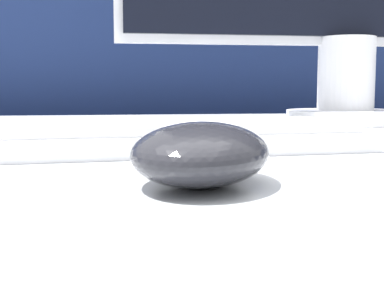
% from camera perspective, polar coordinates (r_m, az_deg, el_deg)
% --- Properties ---
extents(partition_panel, '(5.00, 0.03, 1.00)m').
position_cam_1_polar(partition_panel, '(1.21, -8.37, -6.84)').
color(partition_panel, navy).
rests_on(partition_panel, ground_plane).
extents(computer_mouse_near, '(0.11, 0.13, 0.03)m').
position_cam_1_polar(computer_mouse_near, '(0.29, 0.97, -0.99)').
color(computer_mouse_near, '#232328').
rests_on(computer_mouse_near, desk).
extents(keyboard, '(0.46, 0.16, 0.02)m').
position_cam_1_polar(keyboard, '(0.45, -10.45, 0.63)').
color(keyboard, white).
rests_on(keyboard, desk).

